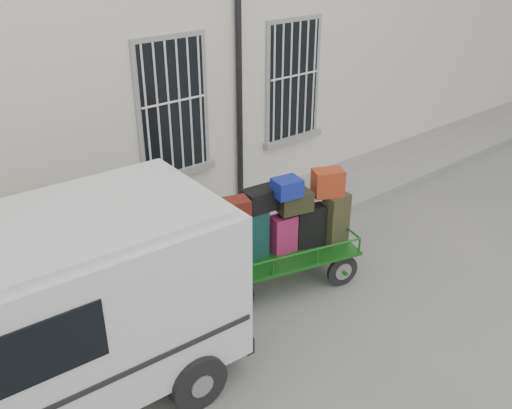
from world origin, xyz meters
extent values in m
plane|color=slate|center=(0.00, 0.00, 0.00)|extent=(80.00, 80.00, 0.00)
cube|color=beige|center=(0.00, 5.50, 3.00)|extent=(24.00, 5.00, 6.00)
cylinder|color=black|center=(0.95, 2.92, 2.80)|extent=(0.11, 0.11, 5.60)
cube|color=black|center=(-0.40, 2.98, 2.25)|extent=(1.20, 0.08, 2.20)
cube|color=gray|center=(-0.40, 2.96, 1.09)|extent=(1.45, 0.22, 0.12)
cube|color=black|center=(2.30, 2.98, 2.25)|extent=(1.20, 0.08, 2.20)
cube|color=gray|center=(2.30, 2.96, 1.09)|extent=(1.45, 0.22, 0.12)
cube|color=slate|center=(0.00, 2.20, 0.07)|extent=(24.00, 1.70, 0.15)
cylinder|color=black|center=(-1.17, 0.29, 0.25)|extent=(0.51, 0.19, 0.51)
cylinder|color=gray|center=(-1.17, 0.29, 0.25)|extent=(0.29, 0.16, 0.28)
cylinder|color=black|center=(-0.97, 1.04, 0.25)|extent=(0.51, 0.19, 0.51)
cylinder|color=gray|center=(-0.97, 1.04, 0.25)|extent=(0.29, 0.16, 0.28)
cylinder|color=black|center=(0.50, -0.16, 0.25)|extent=(0.51, 0.19, 0.51)
cylinder|color=gray|center=(0.50, -0.16, 0.25)|extent=(0.29, 0.16, 0.28)
cylinder|color=black|center=(0.70, 0.59, 0.25)|extent=(0.51, 0.19, 0.51)
cylinder|color=gray|center=(0.70, 0.59, 0.25)|extent=(0.29, 0.16, 0.28)
cube|color=#155F17|center=(-0.24, 0.44, 0.56)|extent=(2.43, 1.56, 0.05)
cylinder|color=#155F17|center=(-1.56, 0.80, 0.71)|extent=(0.30, 0.12, 0.57)
cube|color=black|center=(-1.04, 0.66, 0.95)|extent=(0.54, 0.46, 0.74)
cube|color=black|center=(-1.04, 0.66, 1.34)|extent=(0.22, 0.19, 0.03)
cube|color=#0D3132|center=(-0.65, 0.61, 0.95)|extent=(0.47, 0.30, 0.74)
cube|color=black|center=(-0.65, 0.61, 1.34)|extent=(0.21, 0.17, 0.03)
cube|color=maroon|center=(-0.17, 0.46, 0.88)|extent=(0.40, 0.29, 0.58)
cube|color=black|center=(-0.17, 0.46, 1.18)|extent=(0.17, 0.15, 0.03)
cube|color=black|center=(0.25, 0.34, 0.91)|extent=(0.49, 0.37, 0.65)
cube|color=black|center=(0.25, 0.34, 1.25)|extent=(0.20, 0.16, 0.03)
cube|color=#2D3118|center=(0.62, 0.16, 0.98)|extent=(0.39, 0.26, 0.79)
cube|color=black|center=(0.62, 0.16, 1.39)|extent=(0.18, 0.16, 0.03)
cube|color=#501210|center=(-1.02, 0.63, 1.47)|extent=(0.59, 0.44, 0.30)
cube|color=black|center=(-0.48, 0.61, 1.48)|extent=(0.54, 0.36, 0.31)
cube|color=#272A15|center=(-0.02, 0.41, 1.39)|extent=(0.56, 0.45, 0.29)
cube|color=maroon|center=(0.51, 0.26, 1.58)|extent=(0.53, 0.46, 0.40)
cube|color=navy|center=(-0.19, 0.39, 1.66)|extent=(0.43, 0.38, 0.26)
cube|color=silver|center=(-3.99, 0.27, 1.30)|extent=(4.58, 2.16, 1.84)
cube|color=silver|center=(-3.99, 0.27, 2.26)|extent=(4.37, 2.00, 0.10)
cube|color=black|center=(-1.74, 0.15, 1.61)|extent=(0.11, 1.43, 0.56)
cube|color=black|center=(-1.75, 0.16, 0.44)|extent=(0.20, 1.89, 0.22)
cube|color=white|center=(-1.71, 0.15, 0.67)|extent=(0.05, 0.43, 0.12)
cylinder|color=black|center=(-2.56, -0.74, 0.35)|extent=(0.70, 0.26, 0.69)
cylinder|color=black|center=(-2.46, 1.13, 0.35)|extent=(0.70, 0.26, 0.69)
camera|label=1|loc=(-5.15, -4.94, 5.05)|focal=40.00mm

